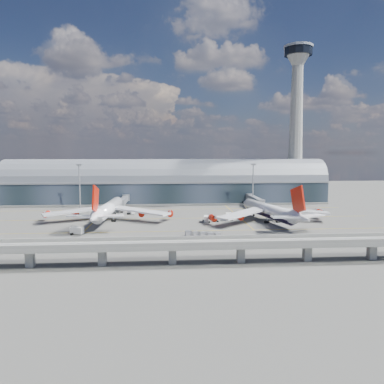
{
  "coord_description": "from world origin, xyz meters",
  "views": [
    {
      "loc": [
        -2.34,
        -160.61,
        31.98
      ],
      "look_at": [
        10.62,
        10.0,
        14.0
      ],
      "focal_mm": 35.0,
      "sensor_mm": 36.0,
      "label": 1
    }
  ],
  "objects": [
    {
      "name": "ground",
      "position": [
        0.0,
        0.0,
        0.0
      ],
      "size": [
        500.0,
        500.0,
        0.0
      ],
      "primitive_type": "plane",
      "color": "#474744",
      "rests_on": "ground"
    },
    {
      "name": "taxi_lines",
      "position": [
        0.0,
        22.11,
        0.01
      ],
      "size": [
        200.0,
        80.12,
        0.01
      ],
      "color": "gold",
      "rests_on": "ground"
    },
    {
      "name": "terminal",
      "position": [
        0.0,
        77.99,
        11.34
      ],
      "size": [
        200.0,
        30.0,
        28.0
      ],
      "color": "#1C272E",
      "rests_on": "ground"
    },
    {
      "name": "control_tower",
      "position": [
        85.0,
        83.0,
        51.64
      ],
      "size": [
        19.0,
        19.0,
        103.0
      ],
      "color": "gray",
      "rests_on": "ground"
    },
    {
      "name": "guideway",
      "position": [
        -0.0,
        -55.0,
        5.29
      ],
      "size": [
        220.0,
        8.5,
        7.2
      ],
      "color": "gray",
      "rests_on": "ground"
    },
    {
      "name": "floodlight_mast_left",
      "position": [
        -50.0,
        55.0,
        13.63
      ],
      "size": [
        3.0,
        0.7,
        25.7
      ],
      "color": "gray",
      "rests_on": "ground"
    },
    {
      "name": "floodlight_mast_right",
      "position": [
        50.0,
        55.0,
        13.63
      ],
      "size": [
        3.0,
        0.7,
        25.7
      ],
      "color": "gray",
      "rests_on": "ground"
    },
    {
      "name": "airliner_left",
      "position": [
        -28.58,
        14.82,
        5.62
      ],
      "size": [
        61.41,
        64.51,
        19.66
      ],
      "rotation": [
        0.0,
        0.0,
        -0.05
      ],
      "color": "white",
      "rests_on": "ground"
    },
    {
      "name": "airliner_right",
      "position": [
        46.84,
        7.02,
        5.05
      ],
      "size": [
        58.22,
        60.93,
        19.46
      ],
      "rotation": [
        0.0,
        0.0,
        0.21
      ],
      "color": "white",
      "rests_on": "ground"
    },
    {
      "name": "jet_bridge_left",
      "position": [
        -24.97,
        53.12,
        5.18
      ],
      "size": [
        4.4,
        28.0,
        7.25
      ],
      "color": "gray",
      "rests_on": "ground"
    },
    {
      "name": "jet_bridge_right",
      "position": [
        50.0,
        51.18,
        5.18
      ],
      "size": [
        4.4,
        32.0,
        7.25
      ],
      "color": "gray",
      "rests_on": "ground"
    },
    {
      "name": "service_truck_1",
      "position": [
        -36.5,
        -13.21,
        1.46
      ],
      "size": [
        5.48,
        3.82,
        2.9
      ],
      "rotation": [
        0.0,
        0.0,
        1.24
      ],
      "color": "silver",
      "rests_on": "ground"
    },
    {
      "name": "service_truck_2",
      "position": [
        20.16,
        9.75,
        1.3
      ],
      "size": [
        7.12,
        3.2,
        2.49
      ],
      "rotation": [
        0.0,
        0.0,
        1.75
      ],
      "color": "silver",
      "rests_on": "ground"
    },
    {
      "name": "service_truck_3",
      "position": [
        17.26,
        9.2,
        1.47
      ],
      "size": [
        3.15,
        6.22,
        2.87
      ],
      "rotation": [
        0.0,
        0.0,
        -0.15
      ],
      "color": "silver",
      "rests_on": "ground"
    },
    {
      "name": "service_truck_4",
      "position": [
        28.6,
        13.77,
        1.65
      ],
      "size": [
        3.23,
        5.86,
        3.27
      ],
      "rotation": [
        0.0,
        0.0,
        -0.09
      ],
      "color": "silver",
      "rests_on": "ground"
    },
    {
      "name": "service_truck_5",
      "position": [
        -19.54,
        35.09,
        1.3
      ],
      "size": [
        4.32,
        5.57,
        2.54
      ],
      "rotation": [
        0.0,
        0.0,
        0.51
      ],
      "color": "silver",
      "rests_on": "ground"
    },
    {
      "name": "cargo_train_0",
      "position": [
        26.47,
        -30.57,
        0.93
      ],
      "size": [
        8.09,
        2.19,
        1.79
      ],
      "rotation": [
        0.0,
        0.0,
        1.51
      ],
      "color": "gray",
      "rests_on": "ground"
    },
    {
      "name": "cargo_train_1",
      "position": [
        12.25,
        -21.42,
        0.99
      ],
      "size": [
        13.93,
        7.06,
        1.9
      ],
      "rotation": [
        0.0,
        0.0,
        1.96
      ],
      "color": "gray",
      "rests_on": "ground"
    },
    {
      "name": "cargo_train_2",
      "position": [
        19.63,
        -34.28,
        0.89
      ],
      "size": [
        10.3,
        3.81,
        1.7
      ],
      "rotation": [
        0.0,
        0.0,
        1.35
      ],
      "color": "gray",
      "rests_on": "ground"
    }
  ]
}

